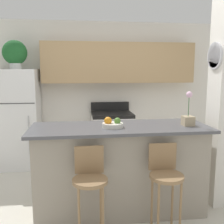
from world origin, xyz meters
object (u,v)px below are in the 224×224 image
object	(u,v)px
stove_range	(112,137)
bar_stool_right	(165,177)
fruit_bowl	(112,124)
refrigerator	(19,119)
bar_stool_left	(90,181)
orchid_vase	(188,116)
potted_plant_on_fridge	(15,53)

from	to	relation	value
stove_range	bar_stool_right	size ratio (longest dim) A/B	1.15
fruit_bowl	stove_range	bearing A→B (deg)	82.63
refrigerator	bar_stool_right	bearing A→B (deg)	-49.76
refrigerator	stove_range	bearing A→B (deg)	0.40
stove_range	bar_stool_right	xyz separation A→B (m)	(0.25, -2.22, 0.15)
bar_stool_left	orchid_vase	world-z (taller)	orchid_vase
stove_range	refrigerator	bearing A→B (deg)	-179.60
stove_range	fruit_bowl	bearing A→B (deg)	-97.37
bar_stool_left	orchid_vase	size ratio (longest dim) A/B	2.35
orchid_vase	stove_range	bearing A→B (deg)	110.33
bar_stool_right	fruit_bowl	distance (m)	0.80
bar_stool_left	orchid_vase	bearing A→B (deg)	21.04
bar_stool_left	bar_stool_right	bearing A→B (deg)	0.00
bar_stool_right	orchid_vase	world-z (taller)	orchid_vase
potted_plant_on_fridge	orchid_vase	bearing A→B (deg)	-37.68
refrigerator	stove_range	world-z (taller)	refrigerator
refrigerator	fruit_bowl	size ratio (longest dim) A/B	7.16
bar_stool_right	orchid_vase	bearing A→B (deg)	47.48
refrigerator	bar_stool_right	distance (m)	2.90
stove_range	bar_stool_left	distance (m)	2.28
fruit_bowl	orchid_vase	bearing A→B (deg)	-0.76
potted_plant_on_fridge	bar_stool_left	bearing A→B (deg)	-63.20
bar_stool_left	fruit_bowl	bearing A→B (deg)	58.66
fruit_bowl	potted_plant_on_fridge	bearing A→B (deg)	128.58
bar_stool_right	potted_plant_on_fridge	bearing A→B (deg)	130.24
stove_range	bar_stool_right	bearing A→B (deg)	-83.68
bar_stool_right	orchid_vase	distance (m)	0.80
potted_plant_on_fridge	stove_range	bearing A→B (deg)	0.40
refrigerator	bar_stool_right	size ratio (longest dim) A/B	1.81
bar_stool_right	potted_plant_on_fridge	xyz separation A→B (m)	(-1.87, 2.21, 1.33)
fruit_bowl	bar_stool_right	bearing A→B (deg)	-44.14
bar_stool_left	orchid_vase	xyz separation A→B (m)	(1.16, 0.45, 0.53)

